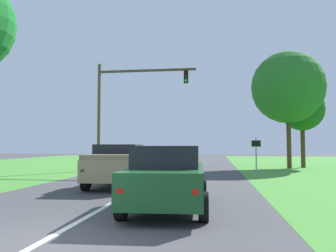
% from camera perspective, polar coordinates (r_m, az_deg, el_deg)
% --- Properties ---
extents(ground_plane, '(120.00, 120.00, 0.00)m').
position_cam_1_polar(ground_plane, '(16.72, -3.45, -9.61)').
color(ground_plane, '#424244').
extents(red_suv_near, '(2.42, 5.05, 1.83)m').
position_cam_1_polar(red_suv_near, '(10.00, 0.02, -8.26)').
color(red_suv_near, '#194C23').
rests_on(red_suv_near, ground_plane).
extents(pickup_truck_lead, '(2.52, 5.25, 1.89)m').
position_cam_1_polar(pickup_truck_lead, '(15.53, -8.12, -6.45)').
color(pickup_truck_lead, tan).
rests_on(pickup_truck_lead, ground_plane).
extents(traffic_light, '(7.38, 0.40, 7.96)m').
position_cam_1_polar(traffic_light, '(25.42, -7.52, 4.38)').
color(traffic_light, brown).
rests_on(traffic_light, ground_plane).
extents(keep_moving_sign, '(0.60, 0.09, 2.31)m').
position_cam_1_polar(keep_moving_sign, '(20.65, 14.56, -4.18)').
color(keep_moving_sign, gray).
rests_on(keep_moving_sign, ground_plane).
extents(oak_tree_right, '(5.91, 5.91, 9.59)m').
position_cam_1_polar(oak_tree_right, '(29.76, 19.44, 6.12)').
color(oak_tree_right, '#4C351E').
rests_on(oak_tree_right, ground_plane).
extents(crossing_suv_far, '(4.27, 2.17, 1.81)m').
position_cam_1_polar(crossing_suv_far, '(29.06, -7.62, -5.06)').
color(crossing_suv_far, black).
rests_on(crossing_suv_far, ground_plane).
extents(extra_tree_1, '(3.68, 3.68, 6.79)m').
position_cam_1_polar(extra_tree_1, '(31.00, 21.55, 2.62)').
color(extra_tree_1, '#4C351E').
rests_on(extra_tree_1, ground_plane).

